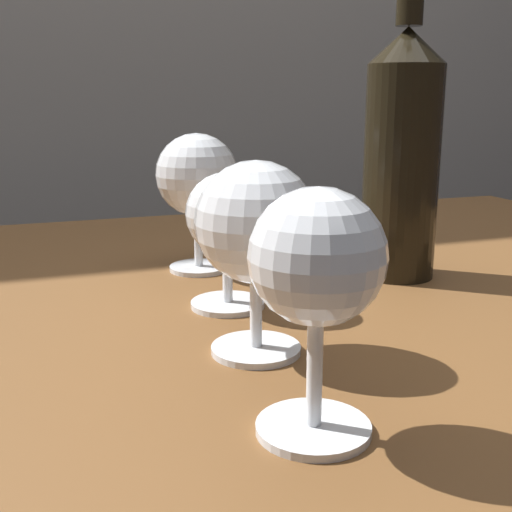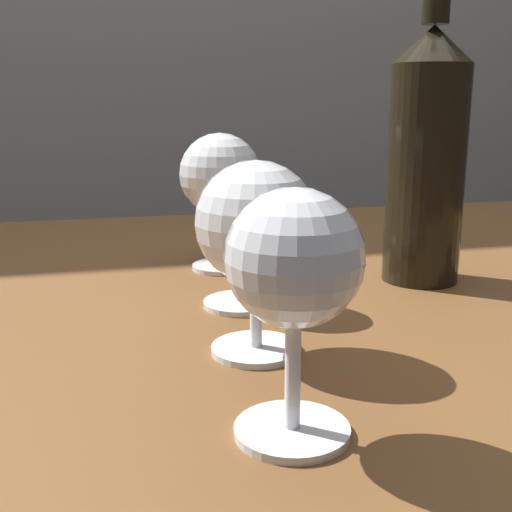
{
  "view_description": "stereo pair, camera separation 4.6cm",
  "coord_description": "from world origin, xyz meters",
  "px_view_note": "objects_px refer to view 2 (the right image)",
  "views": [
    {
      "loc": [
        -0.17,
        -0.59,
        0.92
      ],
      "look_at": [
        -0.02,
        -0.16,
        0.81
      ],
      "focal_mm": 45.57,
      "sensor_mm": 36.0,
      "label": 1
    },
    {
      "loc": [
        -0.12,
        -0.6,
        0.92
      ],
      "look_at": [
        -0.02,
        -0.16,
        0.81
      ],
      "focal_mm": 45.57,
      "sensor_mm": 36.0,
      "label": 2
    }
  ],
  "objects_px": {
    "wine_glass_chardonnay": "(240,219)",
    "wine_bottle": "(427,152)",
    "wine_glass_white": "(294,265)",
    "wine_glass_empty": "(256,227)",
    "wine_glass_cabernet": "(223,178)"
  },
  "relations": [
    {
      "from": "wine_glass_white",
      "to": "wine_glass_chardonnay",
      "type": "xyz_separation_m",
      "value": [
        0.02,
        0.23,
        -0.02
      ]
    },
    {
      "from": "wine_glass_white",
      "to": "wine_bottle",
      "type": "distance_m",
      "value": 0.35
    },
    {
      "from": "wine_glass_empty",
      "to": "wine_bottle",
      "type": "bearing_deg",
      "value": 35.73
    },
    {
      "from": "wine_glass_empty",
      "to": "wine_bottle",
      "type": "distance_m",
      "value": 0.26
    },
    {
      "from": "wine_glass_empty",
      "to": "wine_glass_chardonnay",
      "type": "relative_size",
      "value": 1.17
    },
    {
      "from": "wine_glass_white",
      "to": "wine_glass_cabernet",
      "type": "height_order",
      "value": "wine_glass_cabernet"
    },
    {
      "from": "wine_glass_white",
      "to": "wine_glass_cabernet",
      "type": "xyz_separation_m",
      "value": [
        0.03,
        0.36,
        0.0
      ]
    },
    {
      "from": "wine_glass_chardonnay",
      "to": "wine_bottle",
      "type": "height_order",
      "value": "wine_bottle"
    },
    {
      "from": "wine_glass_white",
      "to": "wine_glass_empty",
      "type": "xyz_separation_m",
      "value": [
        0.01,
        0.12,
        -0.0
      ]
    },
    {
      "from": "wine_bottle",
      "to": "wine_glass_empty",
      "type": "bearing_deg",
      "value": -144.27
    },
    {
      "from": "wine_glass_cabernet",
      "to": "wine_bottle",
      "type": "distance_m",
      "value": 0.21
    },
    {
      "from": "wine_glass_empty",
      "to": "wine_glass_cabernet",
      "type": "relative_size",
      "value": 0.97
    },
    {
      "from": "wine_glass_chardonnay",
      "to": "wine_glass_cabernet",
      "type": "xyz_separation_m",
      "value": [
        0.01,
        0.13,
        0.02
      ]
    },
    {
      "from": "wine_glass_empty",
      "to": "wine_bottle",
      "type": "xyz_separation_m",
      "value": [
        0.21,
        0.15,
        0.04
      ]
    },
    {
      "from": "wine_glass_cabernet",
      "to": "wine_bottle",
      "type": "relative_size",
      "value": 0.45
    }
  ]
}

